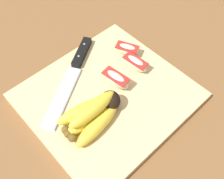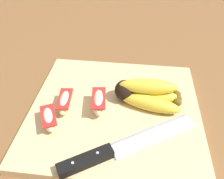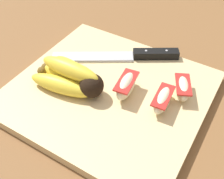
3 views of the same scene
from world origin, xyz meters
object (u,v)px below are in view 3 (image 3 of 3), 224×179
apple_wedge_middle (126,86)px  apple_wedge_far (163,99)px  apple_wedge_near (182,88)px  chefs_knife (134,55)px  banana_bunch (72,77)px

apple_wedge_middle → apple_wedge_far: size_ratio=1.04×
apple_wedge_near → chefs_knife: bearing=-21.8°
chefs_knife → apple_wedge_near: bearing=158.2°
chefs_knife → apple_wedge_near: (-0.13, 0.05, 0.01)m
apple_wedge_middle → apple_wedge_far: 0.07m
apple_wedge_near → apple_wedge_middle: (0.09, 0.05, 0.00)m
apple_wedge_near → apple_wedge_far: size_ratio=0.97×
banana_bunch → apple_wedge_middle: (-0.10, -0.04, -0.00)m
chefs_knife → apple_wedge_far: size_ratio=3.54×
banana_bunch → apple_wedge_far: bearing=-165.7°
apple_wedge_far → chefs_knife: bearing=-41.5°
apple_wedge_near → apple_wedge_far: bearing=67.2°
banana_bunch → chefs_knife: 0.16m
chefs_knife → apple_wedge_near: 0.14m
apple_wedge_near → apple_wedge_middle: bearing=30.3°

